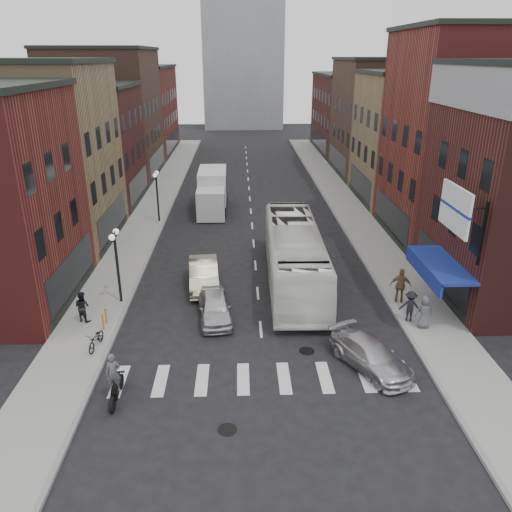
{
  "coord_description": "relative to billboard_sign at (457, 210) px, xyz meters",
  "views": [
    {
      "loc": [
        -0.95,
        -20.25,
        12.44
      ],
      "look_at": [
        -0.11,
        4.58,
        2.43
      ],
      "focal_mm": 35.0,
      "sensor_mm": 36.0,
      "label": 1
    }
  ],
  "objects": [
    {
      "name": "transit_bus",
      "position": [
        -6.43,
        5.88,
        -4.4
      ],
      "size": [
        3.18,
        12.53,
        3.48
      ],
      "primitive_type": "imported",
      "rotation": [
        0.0,
        0.0,
        -0.02
      ],
      "color": "white",
      "rests_on": "ground"
    },
    {
      "name": "bldg_right_far_b",
      "position": [
        6.41,
        48.5,
        -0.98
      ],
      "size": [
        10.3,
        16.2,
        10.3
      ],
      "color": "#411A17",
      "rests_on": "ground"
    },
    {
      "name": "bldg_right_mid_a",
      "position": [
        6.41,
        13.5,
        1.02
      ],
      "size": [
        10.3,
        10.2,
        14.3
      ],
      "color": "maroon",
      "rests_on": "ground"
    },
    {
      "name": "crosswalk_stripes",
      "position": [
        -8.59,
        -3.5,
        -6.13
      ],
      "size": [
        12.0,
        2.2,
        0.01
      ],
      "primitive_type": "cube",
      "color": "silver",
      "rests_on": "ground"
    },
    {
      "name": "bldg_right_mid_b",
      "position": [
        6.41,
        23.5,
        -0.48
      ],
      "size": [
        10.3,
        10.2,
        11.3
      ],
      "color": "olive",
      "rests_on": "ground"
    },
    {
      "name": "billboard_sign",
      "position": [
        0.0,
        0.0,
        0.0
      ],
      "size": [
        1.52,
        3.0,
        3.7
      ],
      "color": "black",
      "rests_on": "ground"
    },
    {
      "name": "box_truck",
      "position": [
        -11.87,
        20.85,
        -4.49
      ],
      "size": [
        2.42,
        7.66,
        3.32
      ],
      "rotation": [
        0.0,
        0.0,
        0.01
      ],
      "color": "silver",
      "rests_on": "ground"
    },
    {
      "name": "ground",
      "position": [
        -8.59,
        -0.5,
        -6.13
      ],
      "size": [
        160.0,
        160.0,
        0.0
      ],
      "primitive_type": "plane",
      "color": "black",
      "rests_on": "ground"
    },
    {
      "name": "curb_left",
      "position": [
        -15.59,
        21.5,
        -6.13
      ],
      "size": [
        0.2,
        74.0,
        0.16
      ],
      "primitive_type": "cube",
      "color": "gray",
      "rests_on": "ground"
    },
    {
      "name": "ped_left_solo",
      "position": [
        -17.37,
        1.41,
        -5.19
      ],
      "size": [
        0.88,
        0.71,
        1.58
      ],
      "primitive_type": "imported",
      "rotation": [
        0.0,
        0.0,
        2.72
      ],
      "color": "black",
      "rests_on": "sidewalk_left"
    },
    {
      "name": "bldg_right_far_a",
      "position": [
        6.41,
        34.5,
        0.02
      ],
      "size": [
        10.3,
        12.2,
        12.3
      ],
      "color": "#4A3025",
      "rests_on": "ground"
    },
    {
      "name": "sedan_left_far",
      "position": [
        -11.66,
        5.5,
        -5.37
      ],
      "size": [
        2.03,
        4.78,
        1.53
      ],
      "primitive_type": "imported",
      "rotation": [
        0.0,
        0.0,
        0.09
      ],
      "color": "#BCB799",
      "rests_on": "ground"
    },
    {
      "name": "curb_car",
      "position": [
        -4.05,
        -2.86,
        -5.52
      ],
      "size": [
        3.49,
        4.58,
        1.24
      ],
      "primitive_type": "imported",
      "rotation": [
        0.0,
        0.0,
        0.48
      ],
      "color": "silver",
      "rests_on": "ground"
    },
    {
      "name": "bike_rack",
      "position": [
        -16.19,
        0.8,
        -5.58
      ],
      "size": [
        0.08,
        0.68,
        0.8
      ],
      "color": "#D8590C",
      "rests_on": "sidewalk_left"
    },
    {
      "name": "sidewalk_left",
      "position": [
        -17.09,
        21.5,
        -6.06
      ],
      "size": [
        3.0,
        74.0,
        0.15
      ],
      "primitive_type": "cube",
      "color": "gray",
      "rests_on": "ground"
    },
    {
      "name": "ped_right_a",
      "position": [
        -1.19,
        0.88,
        -5.18
      ],
      "size": [
        1.13,
        0.76,
        1.6
      ],
      "primitive_type": "imported",
      "rotation": [
        0.0,
        0.0,
        2.88
      ],
      "color": "black",
      "rests_on": "sidewalk_right"
    },
    {
      "name": "bldg_left_mid_a",
      "position": [
        -23.58,
        13.5,
        0.02
      ],
      "size": [
        10.3,
        10.2,
        12.3
      ],
      "color": "olive",
      "rests_on": "ground"
    },
    {
      "name": "sidewalk_right",
      "position": [
        -0.09,
        21.5,
        -6.06
      ],
      "size": [
        3.0,
        74.0,
        0.15
      ],
      "primitive_type": "cube",
      "color": "gray",
      "rests_on": "ground"
    },
    {
      "name": "sedan_left_near",
      "position": [
        -10.86,
        1.65,
        -5.46
      ],
      "size": [
        2.03,
        4.1,
        1.34
      ],
      "primitive_type": "imported",
      "rotation": [
        0.0,
        0.0,
        0.12
      ],
      "color": "silver",
      "rests_on": "ground"
    },
    {
      "name": "curb_right",
      "position": [
        -1.59,
        21.5,
        -6.13
      ],
      "size": [
        0.2,
        74.0,
        0.16
      ],
      "primitive_type": "cube",
      "color": "gray",
      "rests_on": "ground"
    },
    {
      "name": "ped_right_b",
      "position": [
        -1.05,
        2.9,
        -5.03
      ],
      "size": [
        1.23,
        0.86,
        1.91
      ],
      "primitive_type": "imported",
      "rotation": [
        0.0,
        0.0,
        2.85
      ],
      "color": "brown",
      "rests_on": "sidewalk_right"
    },
    {
      "name": "ped_right_c",
      "position": [
        -0.71,
        0.2,
        -5.15
      ],
      "size": [
        0.83,
        0.55,
        1.67
      ],
      "primitive_type": "imported",
      "rotation": [
        0.0,
        0.0,
        3.12
      ],
      "color": "#53545A",
      "rests_on": "sidewalk_right"
    },
    {
      "name": "motorcycle_rider",
      "position": [
        -14.4,
        -4.71,
        -5.16
      ],
      "size": [
        0.6,
        2.04,
        2.07
      ],
      "rotation": [
        0.0,
        0.0,
        0.09
      ],
      "color": "black",
      "rests_on": "ground"
    },
    {
      "name": "bldg_left_mid_b",
      "position": [
        -23.58,
        23.5,
        -0.98
      ],
      "size": [
        10.3,
        10.2,
        10.3
      ],
      "color": "#411A17",
      "rests_on": "ground"
    },
    {
      "name": "streetlamp_near",
      "position": [
        -15.99,
        3.5,
        -3.22
      ],
      "size": [
        0.32,
        1.22,
        4.11
      ],
      "color": "black",
      "rests_on": "ground"
    },
    {
      "name": "parked_bicycle",
      "position": [
        -16.09,
        -1.09,
        -5.57
      ],
      "size": [
        0.75,
        1.65,
        0.84
      ],
      "primitive_type": "imported",
      "rotation": [
        0.0,
        0.0,
        -0.13
      ],
      "color": "black",
      "rests_on": "sidewalk_left"
    },
    {
      "name": "bldg_left_far_b",
      "position": [
        -23.58,
        48.5,
        -0.48
      ],
      "size": [
        10.3,
        16.2,
        11.3
      ],
      "color": "maroon",
      "rests_on": "ground"
    },
    {
      "name": "bldg_left_far_a",
      "position": [
        -23.58,
        34.5,
        0.52
      ],
      "size": [
        10.3,
        12.2,
        13.3
      ],
      "color": "#4A3025",
      "rests_on": "ground"
    },
    {
      "name": "streetlamp_far",
      "position": [
        -15.99,
        17.5,
        -3.22
      ],
      "size": [
        0.32,
        1.22,
        4.11
      ],
      "color": "black",
      "rests_on": "ground"
    },
    {
      "name": "awning_blue",
      "position": [
        0.34,
        2.0,
        -3.5
      ],
      "size": [
        1.8,
        5.0,
        0.78
      ],
      "color": "navy",
      "rests_on": "ground"
    }
  ]
}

